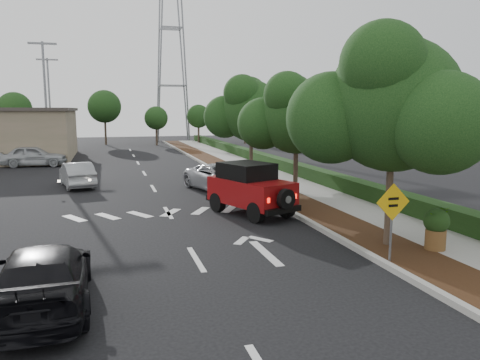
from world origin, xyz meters
name	(u,v)px	position (x,y,z in m)	size (l,w,h in m)	color
ground	(196,259)	(0.00, 0.00, 0.00)	(120.00, 120.00, 0.00)	black
curb	(239,183)	(4.60, 12.00, 0.07)	(0.20, 70.00, 0.15)	#9E9B93
planting_strip	(256,183)	(5.60, 12.00, 0.06)	(1.80, 70.00, 0.12)	black
sidewalk	(289,181)	(7.50, 12.00, 0.06)	(2.00, 70.00, 0.12)	gray
hedge	(312,174)	(8.90, 12.00, 0.40)	(0.80, 70.00, 0.80)	black
transmission_tower	(173,141)	(6.00, 48.00, 0.00)	(7.00, 4.00, 28.00)	slate
street_tree_near	(386,248)	(5.60, -0.50, 0.00)	(3.80, 3.80, 5.92)	black
street_tree_mid	(295,203)	(5.60, 6.50, 0.00)	(3.20, 3.20, 5.32)	black
street_tree_far	(251,181)	(5.60, 13.00, 0.00)	(3.40, 3.40, 5.62)	black
light_pole_a	(50,163)	(-6.50, 26.00, 0.00)	(2.00, 0.22, 9.00)	slate
light_pole_b	(53,150)	(-7.50, 38.00, 0.00)	(2.00, 0.22, 9.00)	slate
red_jeep	(248,188)	(3.00, 5.02, 1.01)	(2.92, 4.07, 1.99)	black
silver_suv_ahead	(221,178)	(3.20, 10.39, 0.66)	(2.20, 4.78, 1.33)	#B3B5BC
black_suv_oncoming	(44,277)	(-3.57, -2.26, 0.66)	(1.84, 4.52, 1.31)	black
silver_sedan_oncoming	(77,174)	(-3.80, 13.67, 0.65)	(1.38, 3.95, 1.30)	#93959A
parked_suv	(34,156)	(-7.28, 23.92, 0.76)	(1.79, 4.44, 1.51)	#AEB2B6
speed_hump_sign	(392,212)	(4.80, -1.87, 1.43)	(0.97, 0.08, 2.06)	slate
terracotta_planter	(436,225)	(6.61, -1.33, 0.84)	(0.71, 0.71, 1.24)	brown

